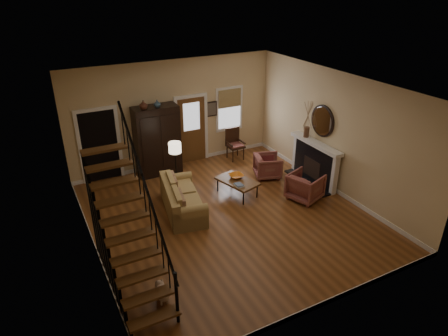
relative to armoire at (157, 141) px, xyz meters
name	(u,v)px	position (x,y,z in m)	size (l,w,h in m)	color
room	(183,140)	(0.29, -1.39, 0.46)	(7.00, 7.33, 3.30)	brown
staircase	(126,214)	(-2.08, -4.45, 0.55)	(0.94, 2.80, 3.20)	brown
fireplace	(316,158)	(3.83, -2.65, -0.31)	(0.33, 1.95, 2.30)	black
armoire	(157,141)	(0.00, 0.00, 0.00)	(1.30, 0.60, 2.10)	black
vase_a	(143,105)	(-0.35, -0.10, 1.17)	(0.24, 0.24, 0.25)	#4C2619
vase_b	(157,103)	(0.05, -0.10, 1.16)	(0.20, 0.20, 0.21)	#334C60
sofa	(183,198)	(-0.20, -2.40, -0.68)	(0.85, 1.98, 0.74)	#A9894D
coffee_table	(237,187)	(1.44, -2.30, -0.83)	(0.67, 1.15, 0.44)	brown
bowl	(236,176)	(1.49, -2.15, -0.56)	(0.39, 0.39, 0.10)	orange
books	(239,185)	(1.32, -2.60, -0.58)	(0.21, 0.29, 0.05)	beige
armchair_left	(305,187)	(2.94, -3.35, -0.68)	(0.80, 0.82, 0.75)	maroon
armchair_right	(268,166)	(2.78, -1.78, -0.71)	(0.74, 0.76, 0.69)	maroon
floor_lamp	(176,168)	(0.03, -1.39, -0.31)	(0.34, 0.34, 1.48)	black
side_chair	(235,144)	(2.55, -0.20, -0.54)	(0.54, 0.54, 1.02)	#311C0F
dog	(163,294)	(-1.74, -5.15, -0.89)	(0.26, 0.45, 0.32)	#D2AF8F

